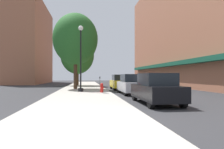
{
  "coord_description": "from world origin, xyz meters",
  "views": [
    {
      "loc": [
        0.24,
        -6.8,
        1.51
      ],
      "look_at": [
        3.57,
        19.35,
        1.7
      ],
      "focal_mm": 33.07,
      "sensor_mm": 36.0,
      "label": 1
    }
  ],
  "objects_px": {
    "tree_mid": "(75,39)",
    "car_black": "(156,89)",
    "fire_hydrant": "(102,88)",
    "tree_near": "(77,55)",
    "car_silver": "(131,84)",
    "lamppost": "(81,57)",
    "parking_meter_near": "(100,80)",
    "car_yellow": "(120,82)"
  },
  "relations": [
    {
      "from": "tree_mid",
      "to": "car_black",
      "type": "height_order",
      "value": "tree_mid"
    },
    {
      "from": "fire_hydrant",
      "to": "tree_near",
      "type": "relative_size",
      "value": 0.11
    },
    {
      "from": "tree_mid",
      "to": "car_silver",
      "type": "xyz_separation_m",
      "value": [
        4.87,
        -5.84,
        -4.69
      ]
    },
    {
      "from": "lamppost",
      "to": "car_silver",
      "type": "distance_m",
      "value": 5.19
    },
    {
      "from": "fire_hydrant",
      "to": "car_black",
      "type": "relative_size",
      "value": 0.18
    },
    {
      "from": "car_black",
      "to": "car_silver",
      "type": "bearing_deg",
      "value": 90.18
    },
    {
      "from": "parking_meter_near",
      "to": "car_black",
      "type": "height_order",
      "value": "car_black"
    },
    {
      "from": "parking_meter_near",
      "to": "car_yellow",
      "type": "xyz_separation_m",
      "value": [
        1.95,
        -4.1,
        -0.14
      ]
    },
    {
      "from": "lamppost",
      "to": "fire_hydrant",
      "type": "xyz_separation_m",
      "value": [
        1.8,
        -1.22,
        -2.68
      ]
    },
    {
      "from": "tree_near",
      "to": "car_black",
      "type": "distance_m",
      "value": 20.7
    },
    {
      "from": "parking_meter_near",
      "to": "lamppost",
      "type": "bearing_deg",
      "value": -105.63
    },
    {
      "from": "parking_meter_near",
      "to": "car_silver",
      "type": "height_order",
      "value": "car_silver"
    },
    {
      "from": "tree_near",
      "to": "car_silver",
      "type": "xyz_separation_m",
      "value": [
        4.99,
        -13.73,
        -3.78
      ]
    },
    {
      "from": "tree_mid",
      "to": "car_silver",
      "type": "height_order",
      "value": "tree_mid"
    },
    {
      "from": "parking_meter_near",
      "to": "car_silver",
      "type": "xyz_separation_m",
      "value": [
        1.95,
        -9.96,
        -0.14
      ]
    },
    {
      "from": "parking_meter_near",
      "to": "fire_hydrant",
      "type": "bearing_deg",
      "value": -92.89
    },
    {
      "from": "fire_hydrant",
      "to": "parking_meter_near",
      "type": "bearing_deg",
      "value": 87.11
    },
    {
      "from": "parking_meter_near",
      "to": "car_yellow",
      "type": "distance_m",
      "value": 4.54
    },
    {
      "from": "lamppost",
      "to": "tree_near",
      "type": "distance_m",
      "value": 11.97
    },
    {
      "from": "fire_hydrant",
      "to": "car_black",
      "type": "xyz_separation_m",
      "value": [
        2.42,
        -6.64,
        0.29
      ]
    },
    {
      "from": "tree_near",
      "to": "fire_hydrant",
      "type": "bearing_deg",
      "value": -78.9
    },
    {
      "from": "tree_near",
      "to": "tree_mid",
      "type": "xyz_separation_m",
      "value": [
        0.11,
        -7.89,
        0.91
      ]
    },
    {
      "from": "tree_near",
      "to": "tree_mid",
      "type": "relative_size",
      "value": 0.89
    },
    {
      "from": "tree_mid",
      "to": "car_silver",
      "type": "distance_m",
      "value": 8.94
    },
    {
      "from": "tree_mid",
      "to": "tree_near",
      "type": "bearing_deg",
      "value": 90.83
    },
    {
      "from": "lamppost",
      "to": "parking_meter_near",
      "type": "bearing_deg",
      "value": 74.37
    },
    {
      "from": "parking_meter_near",
      "to": "car_yellow",
      "type": "height_order",
      "value": "car_yellow"
    },
    {
      "from": "fire_hydrant",
      "to": "tree_near",
      "type": "xyz_separation_m",
      "value": [
        -2.57,
        13.09,
        4.07
      ]
    },
    {
      "from": "car_silver",
      "to": "tree_near",
      "type": "bearing_deg",
      "value": 111.73
    },
    {
      "from": "fire_hydrant",
      "to": "tree_mid",
      "type": "xyz_separation_m",
      "value": [
        -2.45,
        5.2,
        4.98
      ]
    },
    {
      "from": "fire_hydrant",
      "to": "parking_meter_near",
      "type": "relative_size",
      "value": 0.6
    },
    {
      "from": "car_silver",
      "to": "parking_meter_near",
      "type": "bearing_deg",
      "value": 102.84
    },
    {
      "from": "fire_hydrant",
      "to": "car_yellow",
      "type": "height_order",
      "value": "car_yellow"
    },
    {
      "from": "fire_hydrant",
      "to": "car_yellow",
      "type": "relative_size",
      "value": 0.18
    },
    {
      "from": "tree_near",
      "to": "car_yellow",
      "type": "distance_m",
      "value": 10.05
    },
    {
      "from": "parking_meter_near",
      "to": "tree_near",
      "type": "bearing_deg",
      "value": 128.86
    },
    {
      "from": "tree_mid",
      "to": "car_yellow",
      "type": "bearing_deg",
      "value": 0.28
    },
    {
      "from": "tree_mid",
      "to": "car_black",
      "type": "relative_size",
      "value": 1.9
    },
    {
      "from": "tree_mid",
      "to": "car_black",
      "type": "xyz_separation_m",
      "value": [
        4.87,
        -11.84,
        -4.69
      ]
    },
    {
      "from": "lamppost",
      "to": "car_black",
      "type": "relative_size",
      "value": 1.37
    },
    {
      "from": "tree_near",
      "to": "car_silver",
      "type": "height_order",
      "value": "tree_near"
    },
    {
      "from": "lamppost",
      "to": "parking_meter_near",
      "type": "relative_size",
      "value": 4.5
    }
  ]
}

